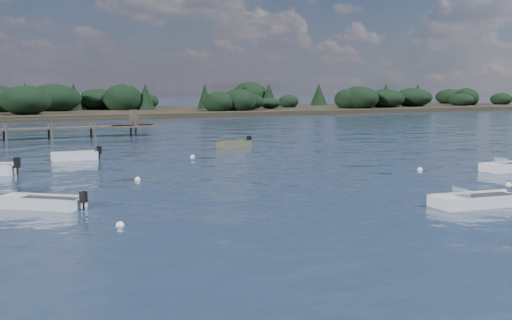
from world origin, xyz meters
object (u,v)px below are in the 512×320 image
dinghy_mid_grey (41,205)px  tender_far_grey_b (234,146)px  dinghy_mid_white_a (478,203)px  dinghy_mid_white_b (511,168)px  tender_far_white (75,158)px

dinghy_mid_grey → tender_far_grey_b: 28.17m
tender_far_grey_b → dinghy_mid_white_a: size_ratio=0.74×
dinghy_mid_white_b → tender_far_white: bearing=140.4°
dinghy_mid_white_b → tender_far_grey_b: bearing=111.3°
dinghy_mid_grey → dinghy_mid_white_b: 27.77m
tender_far_grey_b → tender_far_white: tender_far_white is taller
dinghy_mid_grey → dinghy_mid_white_b: (27.75, -1.11, 0.01)m
dinghy_mid_grey → dinghy_mid_white_a: 18.91m
tender_far_grey_b → dinghy_mid_white_b: tender_far_grey_b is taller
dinghy_mid_white_b → dinghy_mid_white_a: size_ratio=0.94×
dinghy_mid_grey → tender_far_grey_b: tender_far_grey_b is taller
tender_far_grey_b → dinghy_mid_white_a: tender_far_grey_b is taller
dinghy_mid_grey → dinghy_mid_white_a: size_ratio=0.78×
dinghy_mid_grey → tender_far_white: 18.24m
tender_far_grey_b → tender_far_white: bearing=-167.8°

